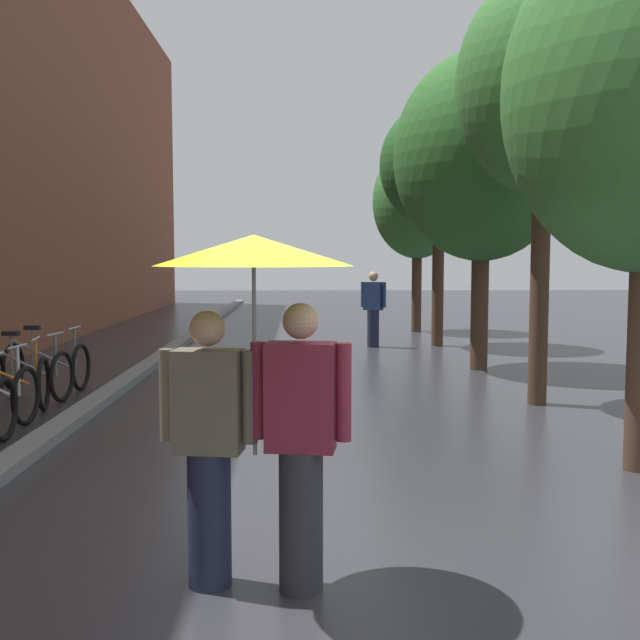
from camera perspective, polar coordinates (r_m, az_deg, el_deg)
ground_plane at (r=5.10m, az=4.33°, el=-17.87°), size 80.00×80.00×0.00m
kerb_strip at (r=15.06m, az=-11.76°, el=-2.59°), size 0.30×36.00×0.12m
street_tree_1 at (r=10.60m, az=16.64°, el=16.65°), size 2.29×2.29×5.65m
street_tree_2 at (r=13.50m, az=12.19°, el=11.96°), size 3.05×3.05×5.49m
street_tree_3 at (r=16.90m, az=9.03°, el=11.44°), size 2.61×2.61×5.34m
street_tree_4 at (r=20.04m, az=7.40°, el=8.84°), size 2.35×2.35×4.90m
parked_bicycle_3 at (r=10.39m, az=-22.99°, el=-4.40°), size 1.17×0.85×0.96m
parked_bicycle_4 at (r=11.03m, az=-21.36°, el=-3.83°), size 1.17×0.84×0.96m
parked_bicycle_5 at (r=11.83m, az=-19.99°, el=-3.23°), size 1.13×0.77×0.96m
couple_under_umbrella at (r=4.40m, az=-4.99°, el=-2.43°), size 1.16×1.16×2.09m
pedestrian_walking_midground at (r=16.48m, az=4.06°, el=0.87°), size 0.53×0.39×1.66m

